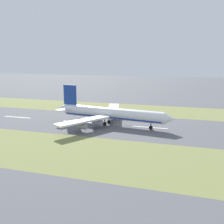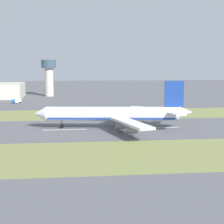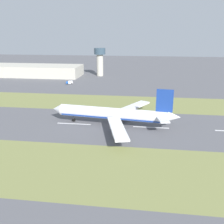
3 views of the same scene
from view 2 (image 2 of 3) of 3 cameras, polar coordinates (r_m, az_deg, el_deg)
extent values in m
plane|color=#56565B|center=(157.60, -0.92, -2.58)|extent=(800.00, 800.00, 0.00)
cube|color=olive|center=(113.90, 1.33, -6.60)|extent=(40.00, 600.00, 0.01)
cube|color=olive|center=(201.87, -2.18, -0.31)|extent=(40.00, 600.00, 0.01)
cube|color=silver|center=(161.37, 7.12, -2.40)|extent=(1.20, 18.00, 0.01)
cube|color=silver|center=(156.87, -7.24, -2.69)|extent=(1.20, 18.00, 0.01)
cylinder|color=white|center=(157.82, 0.00, -0.29)|extent=(13.15, 56.31, 6.00)
cone|color=white|center=(161.16, -10.91, -0.26)|extent=(6.47, 5.71, 5.88)
cone|color=white|center=(160.29, 11.15, -0.02)|extent=(5.83, 6.61, 5.10)
cube|color=navy|center=(158.05, 0.00, -0.88)|extent=(12.57, 54.05, 0.70)
cube|color=white|center=(140.72, 2.84, -1.65)|extent=(29.58, 13.12, 0.90)
cube|color=white|center=(175.33, 2.44, 0.21)|extent=(28.21, 19.46, 0.90)
cylinder|color=#93939E|center=(149.43, 1.49, -2.04)|extent=(3.79, 5.17, 3.20)
cylinder|color=#93939E|center=(140.66, 2.95, -2.67)|extent=(3.79, 5.17, 3.20)
cylinder|color=#93939E|center=(167.20, 1.41, -1.00)|extent=(3.79, 5.17, 3.20)
cylinder|color=#93939E|center=(176.17, 2.52, -0.56)|extent=(3.79, 5.17, 3.20)
cube|color=navy|center=(158.63, 9.44, 2.74)|extent=(1.82, 8.04, 11.00)
cube|color=white|center=(154.06, 9.69, -0.22)|extent=(10.64, 6.17, 0.60)
cube|color=white|center=(164.84, 9.10, 0.31)|extent=(10.92, 8.26, 0.60)
cylinder|color=#59595E|center=(160.09, -7.64, -1.58)|extent=(0.50, 0.50, 3.20)
cylinder|color=black|center=(160.36, -7.63, -2.15)|extent=(1.12, 1.90, 1.80)
cylinder|color=#59595E|center=(155.79, 1.09, -1.77)|extent=(0.50, 0.50, 3.20)
cylinder|color=black|center=(156.07, 1.09, -2.35)|extent=(1.12, 1.90, 1.80)
cylinder|color=#59595E|center=(160.93, 1.08, -1.47)|extent=(0.50, 0.50, 3.20)
cylinder|color=black|center=(161.19, 1.08, -2.03)|extent=(1.12, 1.90, 1.80)
cylinder|color=#BCB7A8|center=(309.91, -9.56, 4.52)|extent=(7.00, 7.00, 22.99)
cylinder|color=#334756|center=(309.46, -9.62, 7.25)|extent=(12.00, 12.00, 6.49)
cube|color=#1E51B2|center=(262.17, -14.77, 1.62)|extent=(2.72, 2.59, 2.00)
cube|color=silver|center=(262.68, -14.13, 1.72)|extent=(3.35, 4.49, 2.60)
cylinder|color=black|center=(261.19, -14.72, 1.38)|extent=(0.65, 1.06, 1.00)
cylinder|color=black|center=(263.35, -14.80, 1.43)|extent=(0.65, 1.06, 1.00)
cylinder|color=black|center=(261.97, -13.81, 1.43)|extent=(0.65, 1.06, 1.00)
cylinder|color=black|center=(264.11, -13.91, 1.47)|extent=(0.65, 1.06, 1.00)
camera|label=1|loc=(284.92, -11.24, 8.82)|focal=42.00mm
camera|label=3|loc=(48.93, 46.17, 27.19)|focal=42.00mm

